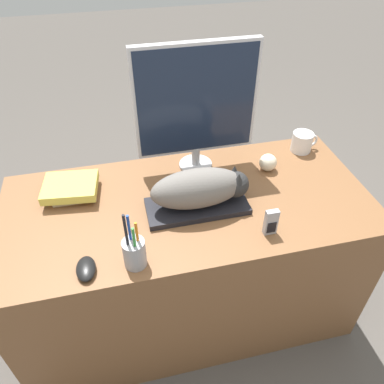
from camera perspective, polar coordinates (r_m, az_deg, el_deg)
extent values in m
plane|color=#4C4742|center=(1.88, 2.07, -25.22)|extent=(12.00, 12.00, 0.00)
cube|color=brown|center=(1.74, -0.51, -10.39)|extent=(1.46, 0.67, 0.72)
cube|color=black|center=(1.44, 0.77, -2.18)|extent=(0.39, 0.16, 0.02)
ellipsoid|color=#66605B|center=(1.38, 0.80, 0.55)|extent=(0.35, 0.14, 0.15)
sphere|color=#262626|center=(1.42, 6.66, 1.19)|extent=(0.10, 0.10, 0.10)
cone|color=#262626|center=(1.37, 7.14, 2.09)|extent=(0.04, 0.04, 0.04)
cone|color=#262626|center=(1.41, 6.48, 3.34)|extent=(0.04, 0.04, 0.04)
cylinder|color=#B7B7BC|center=(1.65, 0.55, 4.15)|extent=(0.14, 0.14, 0.02)
cylinder|color=#B7B7BC|center=(1.62, 0.57, 5.61)|extent=(0.04, 0.04, 0.09)
cube|color=#B7B7BC|center=(1.49, 0.63, 13.75)|extent=(0.49, 0.03, 0.45)
cube|color=#192338|center=(1.48, 0.71, 13.60)|extent=(0.47, 0.01, 0.43)
ellipsoid|color=black|center=(1.28, -15.86, -11.18)|extent=(0.06, 0.10, 0.03)
cylinder|color=silver|center=(1.81, 16.40, 7.33)|extent=(0.09, 0.09, 0.09)
torus|color=silver|center=(1.83, 17.72, 7.46)|extent=(0.06, 0.01, 0.06)
cylinder|color=#939399|center=(1.24, -8.75, -9.20)|extent=(0.07, 0.07, 0.10)
cylinder|color=orange|center=(1.20, -8.29, -7.05)|extent=(0.01, 0.01, 0.14)
cylinder|color=#1E47B2|center=(1.20, -9.42, -6.42)|extent=(0.01, 0.01, 0.17)
cylinder|color=black|center=(1.17, -9.91, -6.82)|extent=(0.01, 0.01, 0.19)
cylinder|color=#338C38|center=(1.18, -8.71, -7.87)|extent=(0.01, 0.01, 0.14)
sphere|color=beige|center=(1.65, 11.50, 4.44)|extent=(0.08, 0.08, 0.08)
cube|color=#99999E|center=(1.35, 11.94, -4.52)|extent=(0.05, 0.02, 0.11)
cube|color=black|center=(1.35, 12.03, -5.33)|extent=(0.03, 0.00, 0.05)
cube|color=#C6B284|center=(1.59, -17.45, 0.32)|extent=(0.17, 0.16, 0.03)
cube|color=#CCC14C|center=(1.56, -18.05, 0.75)|extent=(0.23, 0.19, 0.04)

